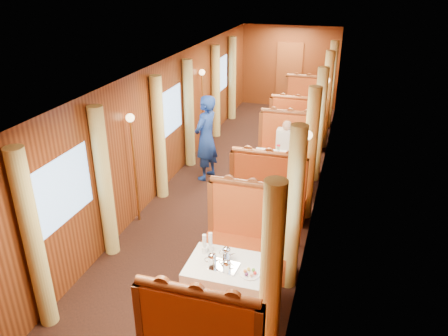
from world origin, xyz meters
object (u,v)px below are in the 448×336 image
at_px(table_mid, 278,174).
at_px(steward, 206,138).
at_px(teapot_left, 212,261).
at_px(teapot_back, 226,255).
at_px(banquette_mid_fwd, 268,196).
at_px(tea_tray, 224,266).
at_px(rose_vase_mid, 278,148).
at_px(banquette_near_aft, 249,242).
at_px(fruit_plate, 250,273).
at_px(table_far, 301,120).
at_px(teapot_right, 227,268).
at_px(banquette_far_fwd, 296,131).
at_px(table_near, 230,289).
at_px(banquette_far_aft, 306,108).
at_px(passenger, 286,143).
at_px(banquette_mid_aft, 287,153).
at_px(rose_vase_far, 302,100).

bearing_deg(table_mid, steward, 172.19).
bearing_deg(teapot_left, teapot_back, 41.74).
xyz_separation_m(banquette_mid_fwd, teapot_back, (-0.07, -2.39, 0.40)).
bearing_deg(tea_tray, rose_vase_mid, 89.51).
distance_m(banquette_near_aft, fruit_plate, 1.21).
bearing_deg(table_far, rose_vase_mid, -90.50).
relative_size(banquette_near_aft, teapot_right, 8.04).
bearing_deg(banquette_near_aft, rose_vase_mid, 90.70).
distance_m(table_mid, banquette_far_fwd, 2.49).
bearing_deg(banquette_mid_fwd, table_near, -90.00).
height_order(table_mid, banquette_far_aft, banquette_far_aft).
xyz_separation_m(table_mid, banquette_mid_fwd, (0.00, -1.01, 0.05)).
distance_m(rose_vase_mid, passenger, 0.82).
relative_size(rose_vase_mid, steward, 0.20).
bearing_deg(banquette_mid_aft, banquette_near_aft, -90.00).
height_order(table_near, passenger, passenger).
distance_m(tea_tray, steward, 4.06).
distance_m(teapot_back, steward, 3.91).
bearing_deg(banquette_mid_aft, banquette_far_aft, 90.00).
distance_m(table_near, rose_vase_mid, 3.54).
distance_m(banquette_mid_fwd, teapot_right, 2.67).
relative_size(table_mid, rose_vase_mid, 2.92).
height_order(table_mid, fruit_plate, fruit_plate).
relative_size(teapot_back, steward, 0.10).
height_order(banquette_mid_fwd, banquette_far_fwd, same).
height_order(tea_tray, passenger, passenger).
bearing_deg(banquette_near_aft, teapot_back, -94.58).
bearing_deg(teapot_back, rose_vase_mid, 89.94).
distance_m(banquette_far_aft, rose_vase_far, 1.12).
bearing_deg(tea_tray, banquette_mid_fwd, 88.63).
height_order(banquette_near_aft, rose_vase_mid, banquette_near_aft).
relative_size(tea_tray, passenger, 0.45).
bearing_deg(teapot_back, fruit_plate, -29.98).
distance_m(table_mid, table_far, 3.50).
height_order(table_mid, banquette_mid_fwd, banquette_mid_fwd).
height_order(table_mid, rose_vase_mid, rose_vase_mid).
relative_size(teapot_right, passenger, 0.22).
xyz_separation_m(fruit_plate, rose_vase_mid, (-0.31, 3.61, 0.16)).
bearing_deg(passenger, banquette_far_fwd, 90.00).
distance_m(banquette_far_fwd, fruit_plate, 6.12).
height_order(banquette_far_aft, teapot_back, banquette_far_aft).
xyz_separation_m(banquette_far_fwd, banquette_far_aft, (0.00, 2.03, 0.00)).
bearing_deg(banquette_far_fwd, teapot_right, -89.97).
bearing_deg(fruit_plate, teapot_left, 176.40).
xyz_separation_m(tea_tray, teapot_left, (-0.14, -0.02, 0.06)).
bearing_deg(table_far, steward, -115.34).
relative_size(teapot_left, passenger, 0.23).
xyz_separation_m(teapot_back, steward, (-1.48, 3.62, 0.07)).
relative_size(banquette_mid_fwd, teapot_back, 7.76).
relative_size(banquette_mid_aft, teapot_right, 8.04).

